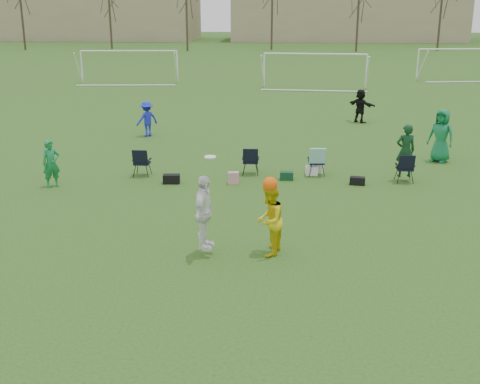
# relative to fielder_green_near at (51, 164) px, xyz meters

# --- Properties ---
(ground) EXTENTS (260.00, 260.00, 0.00)m
(ground) POSITION_rel_fielder_green_near_xyz_m (5.63, -6.36, -0.78)
(ground) COLOR #244E18
(ground) RESTS_ON ground
(fielder_green_near) EXTENTS (0.68, 0.63, 1.55)m
(fielder_green_near) POSITION_rel_fielder_green_near_xyz_m (0.00, 0.00, 0.00)
(fielder_green_near) COLOR #167C40
(fielder_green_near) RESTS_ON ground
(fielder_blue) EXTENTS (1.16, 1.11, 1.58)m
(fielder_blue) POSITION_rel_fielder_green_near_xyz_m (1.33, 8.09, 0.02)
(fielder_blue) COLOR #1B29D1
(fielder_blue) RESTS_ON ground
(fielder_green_far) EXTENTS (1.16, 1.11, 2.00)m
(fielder_green_far) POSITION_rel_fielder_green_near_xyz_m (13.39, 4.31, 0.23)
(fielder_green_far) COLOR #147141
(fielder_green_far) RESTS_ON ground
(fielder_black) EXTENTS (1.45, 1.45, 1.68)m
(fielder_black) POSITION_rel_fielder_green_near_xyz_m (11.32, 12.21, 0.06)
(fielder_black) COLOR black
(fielder_black) RESTS_ON ground
(center_contest) EXTENTS (2.21, 1.20, 2.42)m
(center_contest) POSITION_rel_fielder_green_near_xyz_m (6.50, -5.17, 0.20)
(center_contest) COLOR white
(center_contest) RESTS_ON ground
(sideline_setup) EXTENTS (9.60, 2.04, 1.93)m
(sideline_setup) POSITION_rel_fielder_green_near_xyz_m (8.28, 1.67, -0.19)
(sideline_setup) COLOR #0E3619
(sideline_setup) RESTS_ON ground
(goal_left) EXTENTS (7.39, 0.76, 2.46)m
(goal_left) POSITION_rel_fielder_green_near_xyz_m (-4.37, 27.64, 1.15)
(goal_left) COLOR white
(goal_left) RESTS_ON ground
(goal_mid) EXTENTS (7.40, 0.63, 2.46)m
(goal_mid) POSITION_rel_fielder_green_near_xyz_m (9.63, 25.64, 1.15)
(goal_mid) COLOR white
(goal_mid) RESTS_ON ground
(goal_right) EXTENTS (7.35, 1.14, 2.46)m
(goal_right) POSITION_rel_fielder_green_near_xyz_m (21.63, 31.64, 1.15)
(goal_right) COLOR white
(goal_right) RESTS_ON ground
(tree_line) EXTENTS (110.28, 3.28, 11.40)m
(tree_line) POSITION_rel_fielder_green_near_xyz_m (5.86, 63.49, 4.32)
(tree_line) COLOR #382B21
(tree_line) RESTS_ON ground
(building_row) EXTENTS (126.00, 16.00, 13.00)m
(building_row) POSITION_rel_fielder_green_near_xyz_m (12.35, 89.64, 5.21)
(building_row) COLOR tan
(building_row) RESTS_ON ground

